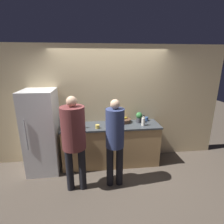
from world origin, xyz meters
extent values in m
plane|color=#4C4238|center=(0.00, 0.00, 0.00)|extent=(14.00, 14.00, 0.00)
cube|color=#D6BC8C|center=(0.00, 0.65, 1.30)|extent=(5.20, 0.06, 2.60)
cube|color=tan|center=(0.00, 0.35, 0.44)|extent=(2.08, 0.60, 0.89)
cube|color=#383D42|center=(0.00, 0.35, 0.91)|extent=(2.11, 0.63, 0.03)
cube|color=white|center=(-1.42, 0.28, 0.86)|extent=(0.63, 0.69, 1.72)
cylinder|color=#99999E|center=(-1.61, -0.07, 0.95)|extent=(0.02, 0.02, 0.60)
cylinder|color=black|center=(-0.82, -0.43, 0.41)|extent=(0.13, 0.13, 0.83)
cylinder|color=black|center=(-0.60, -0.43, 0.41)|extent=(0.13, 0.13, 0.83)
cylinder|color=brown|center=(-0.71, -0.43, 1.19)|extent=(0.40, 0.40, 0.73)
sphere|color=#DBAD89|center=(-0.71, -0.43, 1.64)|extent=(0.17, 0.17, 0.17)
cylinder|color=black|center=(-0.10, -0.39, 0.40)|extent=(0.13, 0.13, 0.79)
cylinder|color=black|center=(0.08, -0.39, 0.40)|extent=(0.13, 0.13, 0.79)
cylinder|color=navy|center=(-0.01, -0.39, 1.14)|extent=(0.32, 0.32, 0.69)
sphere|color=#DBAD89|center=(-0.01, -0.39, 1.57)|extent=(0.16, 0.16, 0.16)
cylinder|color=#4C3323|center=(0.30, 0.49, 0.96)|extent=(0.34, 0.34, 0.08)
ellipsoid|color=yellow|center=(0.34, 0.49, 1.02)|extent=(0.15, 0.12, 0.04)
cylinder|color=#ADA393|center=(-0.95, 0.57, 1.00)|extent=(0.10, 0.10, 0.15)
cylinder|color=#99754C|center=(-0.96, 0.57, 1.09)|extent=(0.01, 0.05, 0.20)
cylinder|color=#99754C|center=(-0.94, 0.57, 1.09)|extent=(0.03, 0.04, 0.20)
cylinder|color=#99754C|center=(-0.95, 0.56, 1.09)|extent=(0.04, 0.01, 0.20)
cylinder|color=brown|center=(-0.92, 0.17, 0.98)|extent=(0.08, 0.08, 0.12)
cylinder|color=brown|center=(-0.92, 0.17, 1.06)|extent=(0.03, 0.03, 0.04)
cylinder|color=black|center=(-0.92, 0.17, 1.09)|extent=(0.04, 0.04, 0.01)
cylinder|color=#236033|center=(-0.60, 0.23, 0.99)|extent=(0.06, 0.06, 0.14)
cylinder|color=#236033|center=(-0.60, 0.23, 1.08)|extent=(0.03, 0.03, 0.04)
cylinder|color=black|center=(-0.60, 0.23, 1.11)|extent=(0.03, 0.03, 0.02)
cylinder|color=silver|center=(0.68, 0.23, 1.01)|extent=(0.08, 0.08, 0.17)
cylinder|color=silver|center=(0.68, 0.23, 1.12)|extent=(0.03, 0.03, 0.05)
cylinder|color=black|center=(0.68, 0.23, 1.15)|extent=(0.04, 0.04, 0.02)
cylinder|color=gold|center=(-0.30, 0.18, 0.96)|extent=(0.08, 0.08, 0.08)
cylinder|color=#335184|center=(0.84, 0.52, 0.97)|extent=(0.08, 0.08, 0.09)
cylinder|color=#3D3D42|center=(0.64, 0.43, 0.98)|extent=(0.11, 0.11, 0.11)
sphere|color=#2D6B33|center=(0.64, 0.43, 1.09)|extent=(0.14, 0.14, 0.14)
camera|label=1|loc=(-0.39, -3.18, 2.26)|focal=28.00mm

